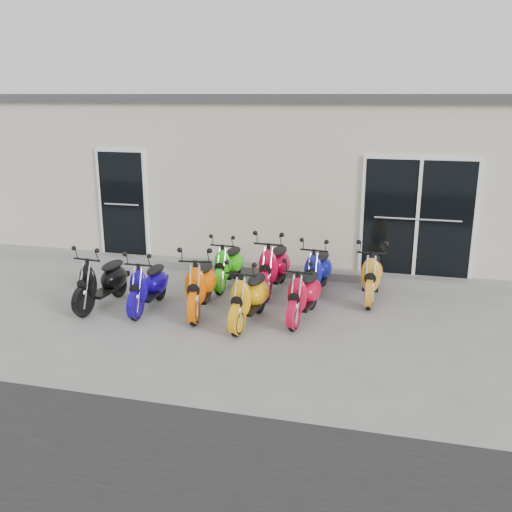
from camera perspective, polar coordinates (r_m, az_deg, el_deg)
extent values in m
plane|color=gray|center=(9.21, -0.92, -5.49)|extent=(80.00, 80.00, 0.00)
cube|color=beige|center=(13.78, 4.77, 8.51)|extent=(14.00, 6.00, 3.20)
cube|color=#3F3F42|center=(13.66, 4.93, 15.51)|extent=(14.20, 6.20, 0.16)
cube|color=gray|center=(11.04, 1.81, -1.41)|extent=(14.00, 0.40, 0.15)
cube|color=black|center=(11.97, -13.17, 5.38)|extent=(1.07, 0.08, 2.22)
cube|color=black|center=(10.66, 15.86, 3.94)|extent=(2.02, 0.08, 2.22)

